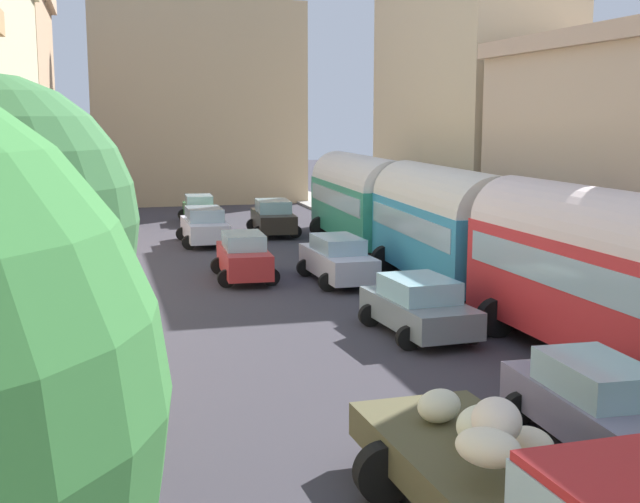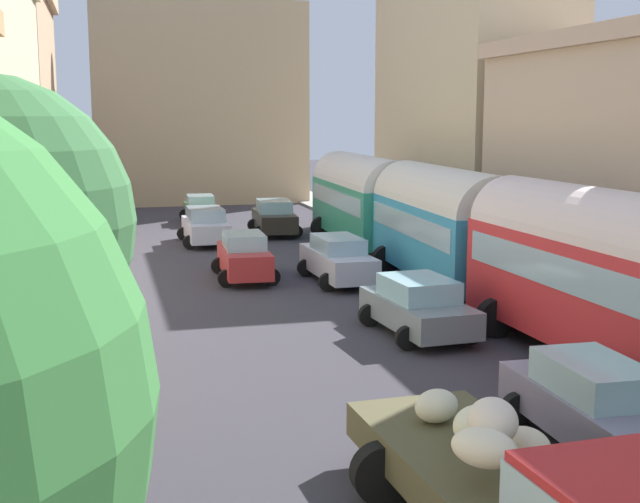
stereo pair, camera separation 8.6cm
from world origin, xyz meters
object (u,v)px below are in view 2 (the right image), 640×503
(car_6, at_px, (274,217))
(car_3, at_px, (593,405))
(car_4, at_px, (418,306))
(car_5, at_px, (338,259))
(car_1, at_px, (205,226))
(pedestrian_0, at_px, (51,267))
(parked_bus_1, at_px, (597,267))
(car_2, at_px, (200,209))
(parked_bus_3, at_px, (363,197))
(car_0, at_px, (244,256))
(parked_bus_2, at_px, (444,222))

(car_6, bearing_deg, car_3, -89.80)
(car_4, height_order, car_6, car_6)
(car_5, bearing_deg, car_3, -88.85)
(car_1, height_order, pedestrian_0, pedestrian_0)
(parked_bus_1, height_order, car_2, parked_bus_1)
(pedestrian_0, bearing_deg, parked_bus_3, 31.65)
(car_0, height_order, car_1, car_0)
(parked_bus_3, distance_m, car_6, 5.70)
(car_1, relative_size, car_4, 1.06)
(parked_bus_2, height_order, car_6, parked_bus_2)
(car_1, xyz_separation_m, car_3, (3.65, -24.99, -0.04))
(car_0, xyz_separation_m, car_3, (3.33, -16.39, -0.04))
(car_3, bearing_deg, car_2, 95.25)
(parked_bus_1, height_order, car_4, parked_bus_1)
(parked_bus_2, xyz_separation_m, car_4, (-3.05, -5.68, -1.42))
(parked_bus_1, relative_size, parked_bus_3, 0.92)
(car_1, distance_m, car_6, 4.19)
(parked_bus_3, distance_m, car_0, 8.83)
(parked_bus_1, relative_size, car_1, 1.99)
(car_0, relative_size, car_6, 0.89)
(parked_bus_3, height_order, pedestrian_0, parked_bus_3)
(parked_bus_3, xyz_separation_m, car_6, (-2.97, 4.68, -1.35))
(parked_bus_1, height_order, parked_bus_3, parked_bus_1)
(parked_bus_3, height_order, car_6, parked_bus_3)
(car_4, bearing_deg, car_3, -88.73)
(car_2, bearing_deg, parked_bus_1, -78.21)
(car_4, bearing_deg, car_1, 101.48)
(car_5, height_order, pedestrian_0, pedestrian_0)
(parked_bus_3, bearing_deg, car_1, 159.40)
(car_0, relative_size, car_2, 1.07)
(car_3, distance_m, pedestrian_0, 17.68)
(parked_bus_1, relative_size, parked_bus_2, 0.98)
(car_1, height_order, car_2, car_1)
(car_0, xyz_separation_m, car_5, (3.03, -1.26, -0.02))
(parked_bus_2, relative_size, pedestrian_0, 4.96)
(car_2, bearing_deg, car_4, -83.50)
(car_3, bearing_deg, car_0, 101.49)
(car_5, bearing_deg, car_4, -88.99)
(parked_bus_1, distance_m, car_5, 11.16)
(car_4, relative_size, pedestrian_0, 2.31)
(car_5, distance_m, pedestrian_0, 9.34)
(parked_bus_1, relative_size, car_3, 2.03)
(car_0, xyz_separation_m, car_6, (3.23, 10.82, 0.01))
(car_5, bearing_deg, parked_bus_1, -73.32)
(parked_bus_3, bearing_deg, car_3, -97.26)
(car_0, xyz_separation_m, car_2, (0.32, 16.31, -0.08))
(car_2, xyz_separation_m, car_5, (2.70, -17.57, 0.06))
(car_5, xyz_separation_m, pedestrian_0, (-9.33, -0.31, 0.22))
(parked_bus_3, xyz_separation_m, car_1, (-6.52, 2.45, -1.36))
(parked_bus_1, relative_size, car_6, 1.93)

